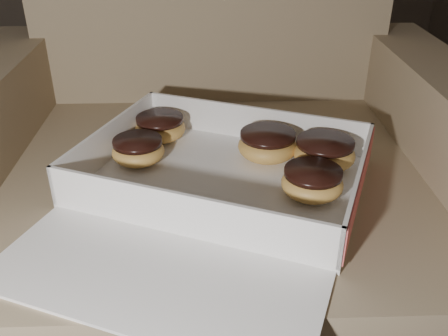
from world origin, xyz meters
TOP-DOWN VIEW (x-y plane):
  - armchair at (0.60, -0.03)m, footprint 0.97×0.82m
  - bakery_box at (0.60, -0.20)m, footprint 0.60×0.64m
  - donut_a at (0.70, -0.09)m, footprint 0.11×0.11m
  - donut_b at (0.50, -0.01)m, footprint 0.10×0.10m
  - donut_c at (0.75, -0.22)m, footprint 0.10×0.10m
  - donut_d at (0.79, -0.12)m, footprint 0.11×0.11m
  - donut_e at (0.47, -0.10)m, footprint 0.09×0.09m
  - crumb_a at (0.43, -0.20)m, footprint 0.01×0.01m
  - crumb_b at (0.50, -0.22)m, footprint 0.01×0.01m
  - crumb_c at (0.61, -0.29)m, footprint 0.01×0.01m

SIDE VIEW (x-z plane):
  - armchair at x=0.60m, z-range -0.19..0.83m
  - crumb_a at x=0.43m, z-range 0.46..0.47m
  - crumb_b at x=0.50m, z-range 0.46..0.47m
  - crumb_c at x=0.61m, z-range 0.46..0.47m
  - bakery_box at x=0.60m, z-range 0.43..0.51m
  - donut_e at x=0.47m, z-range 0.46..0.51m
  - donut_b at x=0.50m, z-range 0.46..0.51m
  - donut_c at x=0.75m, z-range 0.46..0.51m
  - donut_a at x=0.70m, z-range 0.47..0.52m
  - donut_d at x=0.79m, z-range 0.47..0.52m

